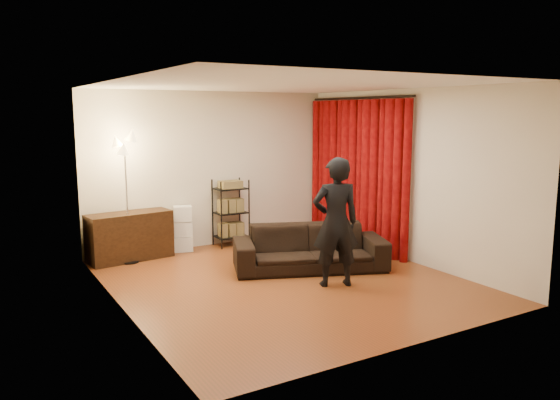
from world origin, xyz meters
TOP-DOWN VIEW (x-y plane):
  - floor at (0.00, 0.00)m, footprint 5.00×5.00m
  - ceiling at (0.00, 0.00)m, footprint 5.00×5.00m
  - wall_back at (0.00, 2.50)m, footprint 5.00×0.00m
  - wall_front at (0.00, -2.50)m, footprint 5.00×0.00m
  - wall_left at (-2.25, 0.00)m, footprint 0.00×5.00m
  - wall_right at (2.25, 0.00)m, footprint 0.00×5.00m
  - curtain_rod at (2.15, 1.12)m, footprint 0.04×2.65m
  - curtain at (2.13, 1.12)m, footprint 0.22×2.65m
  - sofa at (0.62, 0.31)m, footprint 2.42×1.65m
  - person at (0.49, -0.51)m, footprint 0.75×0.61m
  - media_cabinet at (-1.56, 2.23)m, footprint 1.36×0.65m
  - storage_boxes at (-0.63, 2.31)m, footprint 0.38×0.34m
  - wire_shelf at (0.25, 2.28)m, footprint 0.57×0.43m
  - floor_lamp at (-1.62, 2.06)m, footprint 0.37×0.37m

SIDE VIEW (x-z plane):
  - floor at x=0.00m, z-range 0.00..0.00m
  - sofa at x=0.62m, z-range 0.00..0.66m
  - media_cabinet at x=-1.56m, z-range 0.00..0.76m
  - storage_boxes at x=-0.63m, z-range 0.00..0.78m
  - wire_shelf at x=0.25m, z-range 0.00..1.18m
  - person at x=0.49m, z-range 0.00..1.76m
  - floor_lamp at x=-1.62m, z-range 0.00..2.00m
  - curtain at x=2.13m, z-range 0.00..2.55m
  - wall_back at x=0.00m, z-range -1.15..3.85m
  - wall_front at x=0.00m, z-range -1.15..3.85m
  - wall_left at x=-2.25m, z-range -1.15..3.85m
  - wall_right at x=2.25m, z-range -1.15..3.85m
  - curtain_rod at x=2.15m, z-range 2.56..2.60m
  - ceiling at x=0.00m, z-range 2.70..2.70m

